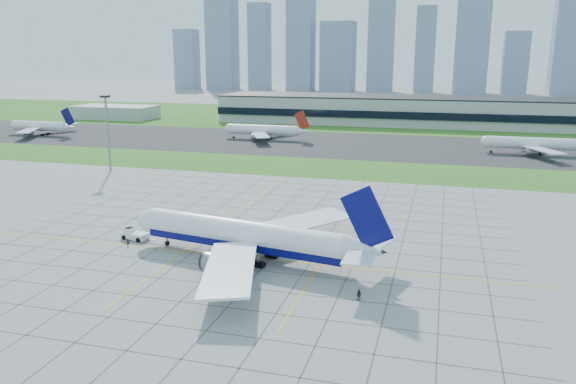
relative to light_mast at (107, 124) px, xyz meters
name	(u,v)px	position (x,y,z in m)	size (l,w,h in m)	color
ground	(234,252)	(70.00, -65.00, -16.18)	(1400.00, 1400.00, 0.00)	gray
grass_median	(327,168)	(70.00, 25.00, -16.16)	(700.00, 35.00, 0.04)	#2C641C
asphalt_taxiway	(352,145)	(70.00, 80.00, -16.15)	(700.00, 75.00, 0.04)	#383838
grass_far	(381,119)	(70.00, 190.00, -16.16)	(700.00, 145.00, 0.04)	#2C641C
apron_markings	(254,236)	(70.43, -53.91, -16.17)	(120.00, 130.00, 0.03)	#474744
terminal	(448,111)	(110.00, 164.87, -8.29)	(260.00, 43.00, 15.80)	#B7B7B2
service_block	(115,112)	(-90.00, 145.00, -12.18)	(50.00, 25.00, 8.00)	#B7B7B2
light_mast	(107,124)	(0.00, 0.00, 0.00)	(2.50, 2.50, 25.60)	gray
city_skyline	(404,35)	(61.29, 455.00, 42.91)	(523.00, 32.40, 160.00)	#8491AD
airliner	(246,236)	(73.63, -67.89, -11.52)	(53.85, 54.13, 17.05)	white
pushback_tug	(134,234)	(46.29, -62.94, -15.12)	(8.67, 3.80, 2.38)	white
crew_near	(128,242)	(47.50, -67.28, -15.38)	(0.58, 0.38, 1.60)	black
crew_far	(359,295)	(97.53, -80.87, -15.24)	(0.92, 0.71, 1.88)	black
distant_jet_0	(41,126)	(-83.18, 69.04, -11.70)	(34.77, 42.66, 14.08)	white
distant_jet_1	(265,130)	(27.78, 84.67, -11.70)	(39.13, 42.66, 14.08)	white
distant_jet_2	(534,143)	(143.61, 74.43, -11.70)	(40.29, 42.66, 14.08)	white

